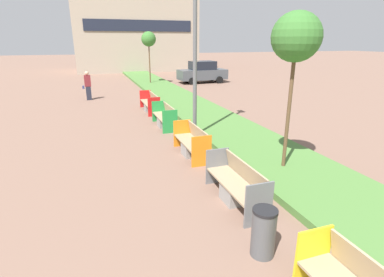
# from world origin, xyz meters

# --- Properties ---
(planter_grass_strip) EXTENTS (2.80, 120.00, 0.18)m
(planter_grass_strip) POSITION_xyz_m (3.20, 12.00, 0.09)
(planter_grass_strip) COLOR #4C7A38
(planter_grass_strip) RESTS_ON ground
(building_backdrop) EXTENTS (14.11, 8.48, 9.30)m
(building_backdrop) POSITION_xyz_m (4.00, 41.71, 4.65)
(building_backdrop) COLOR tan
(building_backdrop) RESTS_ON ground
(bench_grey_frame) EXTENTS (0.65, 2.08, 0.94)m
(bench_grey_frame) POSITION_xyz_m (0.94, 7.79, 0.37)
(bench_grey_frame) COLOR gray
(bench_grey_frame) RESTS_ON ground
(bench_orange_frame) EXTENTS (0.65, 1.96, 0.94)m
(bench_orange_frame) POSITION_xyz_m (0.94, 10.91, 0.36)
(bench_orange_frame) COLOR gray
(bench_orange_frame) RESTS_ON ground
(bench_green_frame) EXTENTS (0.65, 2.03, 0.94)m
(bench_green_frame) POSITION_xyz_m (0.94, 14.50, 0.37)
(bench_green_frame) COLOR gray
(bench_green_frame) RESTS_ON ground
(bench_red_frame) EXTENTS (0.65, 2.32, 0.94)m
(bench_red_frame) POSITION_xyz_m (0.94, 17.62, 0.37)
(bench_red_frame) COLOR gray
(bench_red_frame) RESTS_ON ground
(litter_bin) EXTENTS (0.43, 0.43, 0.89)m
(litter_bin) POSITION_xyz_m (0.53, 6.00, 0.45)
(litter_bin) COLOR #4C4F51
(litter_bin) RESTS_ON ground
(street_lamp_post) EXTENTS (0.24, 0.44, 8.04)m
(street_lamp_post) POSITION_xyz_m (1.55, 12.38, 4.41)
(street_lamp_post) COLOR #56595B
(street_lamp_post) RESTS_ON ground
(sapling_tree_near) EXTENTS (1.25, 1.25, 4.27)m
(sapling_tree_near) POSITION_xyz_m (2.96, 8.85, 3.61)
(sapling_tree_near) COLOR brown
(sapling_tree_near) RESTS_ON ground
(sapling_tree_far) EXTENTS (1.18, 1.18, 4.26)m
(sapling_tree_far) POSITION_xyz_m (2.96, 27.54, 3.63)
(sapling_tree_far) COLOR brown
(sapling_tree_far) RESTS_ON ground
(pedestrian_walking) EXTENTS (0.53, 0.24, 1.77)m
(pedestrian_walking) POSITION_xyz_m (-2.07, 22.02, 0.90)
(pedestrian_walking) COLOR #232633
(pedestrian_walking) RESTS_ON ground
(parked_car_distant) EXTENTS (4.26, 2.00, 1.86)m
(parked_car_distant) POSITION_xyz_m (7.53, 27.23, 0.91)
(parked_car_distant) COLOR #474C51
(parked_car_distant) RESTS_ON ground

